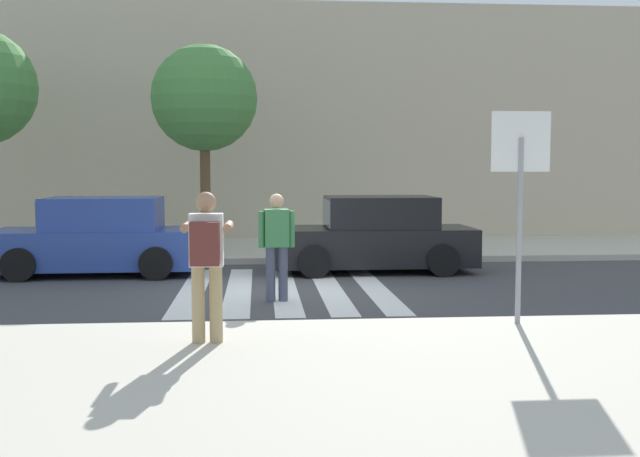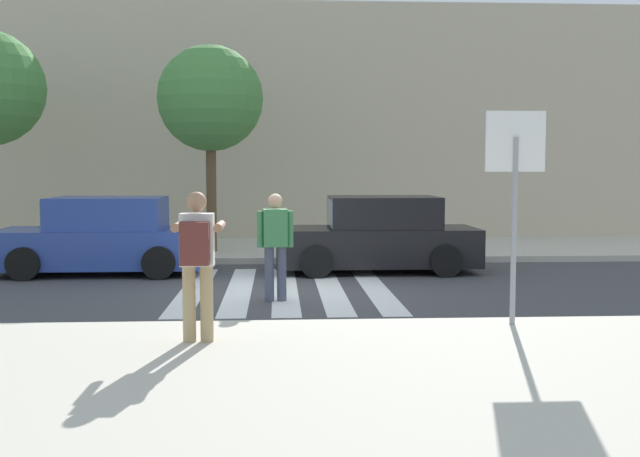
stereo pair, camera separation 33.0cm
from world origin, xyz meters
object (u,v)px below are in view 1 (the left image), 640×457
(parked_car_blue, at_px, (99,238))
(street_tree_center, at_px, (204,99))
(stop_sign, at_px, (520,169))
(photographer_with_backpack, at_px, (206,254))
(pedestrian_crossing, at_px, (277,241))
(parked_car_black, at_px, (375,236))

(parked_car_blue, xyz_separation_m, street_tree_center, (1.93, 2.74, 3.02))
(stop_sign, bearing_deg, photographer_with_backpack, -168.73)
(stop_sign, distance_m, street_tree_center, 9.93)
(photographer_with_backpack, distance_m, street_tree_center, 9.81)
(pedestrian_crossing, bearing_deg, photographer_with_backpack, -104.60)
(stop_sign, xyz_separation_m, pedestrian_crossing, (-3.03, 2.60, -1.14))
(photographer_with_backpack, relative_size, street_tree_center, 0.35)
(photographer_with_backpack, relative_size, parked_car_black, 0.42)
(photographer_with_backpack, height_order, parked_car_black, photographer_with_backpack)
(parked_car_blue, bearing_deg, pedestrian_crossing, -43.79)
(stop_sign, distance_m, parked_car_black, 6.16)
(stop_sign, bearing_deg, street_tree_center, 117.78)
(stop_sign, distance_m, parked_car_blue, 8.90)
(stop_sign, height_order, parked_car_black, stop_sign)
(stop_sign, relative_size, street_tree_center, 0.55)
(stop_sign, distance_m, photographer_with_backpack, 4.10)
(parked_car_black, bearing_deg, parked_car_blue, 180.00)
(street_tree_center, bearing_deg, pedestrian_crossing, -75.78)
(stop_sign, xyz_separation_m, parked_car_blue, (-6.50, 5.93, -1.39))
(pedestrian_crossing, distance_m, parked_car_black, 3.94)
(parked_car_blue, bearing_deg, street_tree_center, 54.79)
(stop_sign, xyz_separation_m, photographer_with_backpack, (-3.91, -0.78, -0.95))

